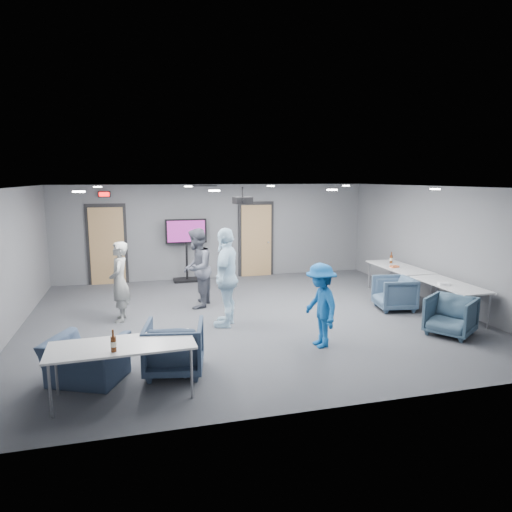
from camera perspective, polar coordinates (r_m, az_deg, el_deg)
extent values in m
plane|color=#323439|center=(9.66, -0.88, -7.62)|extent=(9.00, 9.00, 0.00)
plane|color=silver|center=(9.22, -0.93, 8.60)|extent=(9.00, 9.00, 0.00)
cube|color=slate|center=(13.23, -5.08, 3.06)|extent=(9.00, 0.02, 2.70)
cube|color=slate|center=(5.64, 8.97, -6.18)|extent=(9.00, 0.02, 2.70)
cube|color=slate|center=(9.37, -28.71, -0.89)|extent=(0.02, 8.00, 2.70)
cube|color=slate|center=(11.29, 21.86, 1.24)|extent=(0.02, 8.00, 2.70)
cube|color=black|center=(13.07, -18.11, 1.33)|extent=(1.06, 0.06, 2.24)
cube|color=#A17B4E|center=(13.04, -18.11, 1.18)|extent=(0.90, 0.05, 2.10)
cylinder|color=#919399|center=(12.98, -16.57, 1.00)|extent=(0.04, 0.10, 0.04)
cube|color=black|center=(13.49, 0.00, 2.07)|extent=(1.06, 0.06, 2.24)
cube|color=#A17B4E|center=(13.45, 0.04, 1.92)|extent=(0.90, 0.05, 2.10)
cylinder|color=#919399|center=(13.50, 1.53, 1.73)|extent=(0.04, 0.10, 0.04)
cube|color=black|center=(12.92, -18.44, 7.33)|extent=(0.32, 0.06, 0.16)
cube|color=#FF0C0C|center=(12.88, -18.45, 7.33)|extent=(0.26, 0.02, 0.11)
cube|color=black|center=(11.88, -6.58, 8.73)|extent=(0.60, 0.60, 0.03)
cylinder|color=white|center=(7.20, -21.27, 7.50)|extent=(0.18, 0.18, 0.02)
cylinder|color=white|center=(10.78, -19.19, 8.16)|extent=(0.18, 0.18, 0.02)
cylinder|color=white|center=(7.26, -5.23, 8.13)|extent=(0.18, 0.18, 0.02)
cylinder|color=white|center=(10.82, -8.46, 8.59)|extent=(0.18, 0.18, 0.02)
cylinder|color=white|center=(7.84, 9.48, 8.16)|extent=(0.18, 0.18, 0.02)
cylinder|color=white|center=(11.22, 1.86, 8.73)|extent=(0.18, 0.18, 0.02)
cylinder|color=white|center=(8.85, 21.49, 7.79)|extent=(0.18, 0.18, 0.02)
cylinder|color=white|center=(11.95, 11.19, 8.62)|extent=(0.18, 0.18, 0.02)
imported|color=gray|center=(9.62, -16.70, -3.10)|extent=(0.43, 0.62, 1.63)
imported|color=#4D515D|center=(10.27, -7.42, -1.52)|extent=(0.95, 1.05, 1.78)
imported|color=#C6E8FF|center=(8.92, -3.70, -2.66)|extent=(0.90, 1.23, 1.94)
imported|color=#175196|center=(7.93, 8.08, -6.12)|extent=(0.59, 0.97, 1.46)
imported|color=#3D526A|center=(10.56, 16.90, -4.47)|extent=(0.93, 0.91, 0.73)
imported|color=#354A5B|center=(9.24, 23.14, -6.89)|extent=(1.10, 1.09, 0.73)
imported|color=#34435A|center=(7.03, -10.19, -11.18)|extent=(0.99, 1.01, 0.79)
imported|color=#37475F|center=(7.08, -20.47, -12.10)|extent=(1.28, 1.22, 0.65)
cube|color=silver|center=(11.75, 17.44, -1.34)|extent=(0.80, 1.91, 0.03)
cylinder|color=#919399|center=(12.40, 13.96, -2.33)|extent=(0.04, 0.04, 0.70)
cylinder|color=#919399|center=(10.94, 18.36, -4.15)|extent=(0.04, 0.04, 0.70)
cylinder|color=#919399|center=(12.71, 16.48, -2.15)|extent=(0.04, 0.04, 0.70)
cylinder|color=#919399|center=(11.29, 21.08, -3.88)|extent=(0.04, 0.04, 0.70)
cube|color=silver|center=(10.23, 23.09, -3.29)|extent=(0.73, 1.76, 0.03)
cylinder|color=#919399|center=(10.77, 19.15, -4.41)|extent=(0.04, 0.04, 0.70)
cylinder|color=#919399|center=(9.54, 24.52, -6.56)|extent=(0.04, 0.04, 0.70)
cylinder|color=#919399|center=(11.10, 21.62, -4.15)|extent=(0.04, 0.04, 0.70)
cylinder|color=#919399|center=(9.90, 27.11, -6.17)|extent=(0.04, 0.04, 0.70)
cube|color=silver|center=(6.34, -16.41, -10.68)|extent=(1.91, 0.86, 0.03)
cylinder|color=#919399|center=(6.81, -8.91, -12.21)|extent=(0.04, 0.04, 0.70)
cylinder|color=#919399|center=(6.82, -23.71, -12.95)|extent=(0.04, 0.04, 0.70)
cylinder|color=#919399|center=(6.25, -8.06, -14.29)|extent=(0.04, 0.04, 0.70)
cylinder|color=#919399|center=(6.25, -24.35, -15.10)|extent=(0.04, 0.04, 0.70)
cylinder|color=#50250D|center=(6.09, -17.39, -10.46)|extent=(0.07, 0.07, 0.20)
cylinder|color=#50250D|center=(6.04, -17.46, -9.17)|extent=(0.03, 0.03, 0.09)
cylinder|color=beige|center=(6.09, -17.39, -10.46)|extent=(0.08, 0.08, 0.07)
cylinder|color=#50250D|center=(12.14, 16.54, -0.39)|extent=(0.07, 0.07, 0.20)
cylinder|color=#50250D|center=(12.12, 16.57, 0.29)|extent=(0.03, 0.03, 0.09)
cylinder|color=beige|center=(12.14, 16.54, -0.39)|extent=(0.08, 0.08, 0.07)
cube|color=#B7552D|center=(11.60, 16.92, -1.26)|extent=(0.22, 0.16, 0.04)
cube|color=white|center=(10.06, 22.43, -3.23)|extent=(0.24, 0.20, 0.05)
cube|color=black|center=(13.09, -8.58, -2.95)|extent=(0.76, 0.55, 0.06)
cylinder|color=black|center=(12.96, -8.66, -0.02)|extent=(0.06, 0.06, 1.31)
cube|color=black|center=(12.86, -8.74, 3.10)|extent=(1.15, 0.07, 0.68)
cube|color=#721964|center=(12.81, -8.72, 3.07)|extent=(1.04, 0.01, 0.59)
cylinder|color=black|center=(9.96, -1.70, 8.00)|extent=(0.04, 0.04, 0.22)
cube|color=black|center=(9.97, -1.69, 6.96)|extent=(0.41, 0.36, 0.15)
cylinder|color=black|center=(9.80, -1.47, 6.92)|extent=(0.08, 0.06, 0.08)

